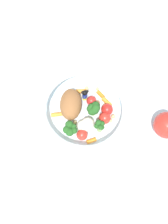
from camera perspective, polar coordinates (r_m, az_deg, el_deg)
ground_plane at (r=0.81m, az=-1.30°, el=-0.75°), size 2.40×2.40×0.00m
food_container at (r=0.78m, az=-0.15°, el=-0.07°), size 0.22×0.22×0.07m
loose_apple at (r=0.80m, az=15.75°, el=-2.46°), size 0.07×0.07×0.08m
folded_napkin at (r=0.87m, az=-14.24°, el=4.21°), size 0.16×0.15×0.01m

